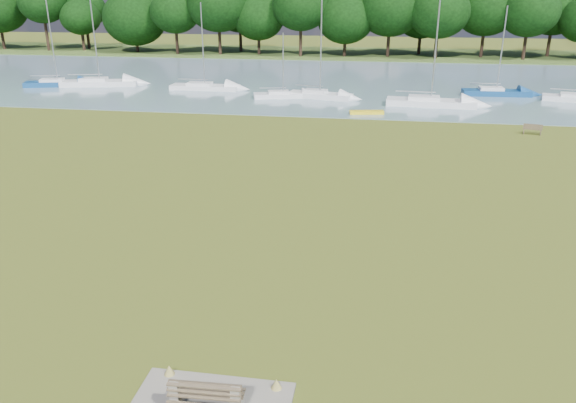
# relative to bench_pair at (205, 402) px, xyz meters

# --- Properties ---
(ground) EXTENTS (220.00, 220.00, 0.00)m
(ground) POSITION_rel_bench_pair_xyz_m (0.00, 14.00, -0.52)
(ground) COLOR brown
(river) EXTENTS (220.00, 40.00, 0.10)m
(river) POSITION_rel_bench_pair_xyz_m (0.00, 56.00, -0.52)
(river) COLOR slate
(river) RESTS_ON ground
(far_bank) EXTENTS (220.00, 20.00, 0.40)m
(far_bank) POSITION_rel_bench_pair_xyz_m (0.00, 86.00, -0.52)
(far_bank) COLOR #4C6626
(far_bank) RESTS_ON ground
(bench_pair) EXTENTS (1.94, 1.19, 1.02)m
(bench_pair) POSITION_rel_bench_pair_xyz_m (0.00, 0.00, 0.00)
(bench_pair) COLOR gray
(bench_pair) RESTS_ON concrete_pad
(riverbank_bench) EXTENTS (1.41, 0.71, 0.84)m
(riverbank_bench) POSITION_rel_bench_pair_xyz_m (15.50, 32.75, -0.10)
(riverbank_bench) COLOR brown
(riverbank_bench) RESTS_ON ground
(kayak) EXTENTS (3.03, 1.23, 0.30)m
(kayak) POSITION_rel_bench_pair_xyz_m (2.95, 38.03, -0.32)
(kayak) COLOR yellow
(kayak) RESTS_ON river
(tree_line) EXTENTS (132.45, 9.51, 11.51)m
(tree_line) POSITION_rel_bench_pair_xyz_m (-4.55, 82.00, 6.30)
(tree_line) COLOR black
(tree_line) RESTS_ON far_bank
(sailboat_1) EXTENTS (6.65, 3.15, 9.96)m
(sailboat_1) POSITION_rel_bench_pair_xyz_m (-1.96, 44.85, 0.06)
(sailboat_1) COLOR white
(sailboat_1) RESTS_ON river
(sailboat_2) EXTENTS (7.30, 4.06, 9.20)m
(sailboat_2) POSITION_rel_bench_pair_xyz_m (-31.83, 47.56, 0.03)
(sailboat_2) COLOR navy
(sailboat_2) RESTS_ON river
(sailboat_5) EXTENTS (8.69, 4.26, 11.13)m
(sailboat_5) POSITION_rel_bench_pair_xyz_m (-27.33, 48.59, 0.06)
(sailboat_5) COLOR white
(sailboat_5) RESTS_ON river
(sailboat_6) EXTENTS (6.80, 2.17, 8.72)m
(sailboat_6) POSITION_rel_bench_pair_xyz_m (15.71, 49.28, 0.04)
(sailboat_6) COLOR navy
(sailboat_6) RESTS_ON river
(sailboat_7) EXTENTS (7.45, 2.13, 8.96)m
(sailboat_7) POSITION_rel_bench_pair_xyz_m (-14.85, 47.99, -0.02)
(sailboat_7) COLOR white
(sailboat_7) RESTS_ON river
(sailboat_8) EXTENTS (8.28, 2.79, 9.71)m
(sailboat_8) POSITION_rel_bench_pair_xyz_m (8.66, 42.68, 0.05)
(sailboat_8) COLOR white
(sailboat_8) RESTS_ON river
(sailboat_9) EXTENTS (6.10, 3.17, 6.28)m
(sailboat_9) POSITION_rel_bench_pair_xyz_m (-5.62, 44.55, -0.06)
(sailboat_9) COLOR white
(sailboat_9) RESTS_ON river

